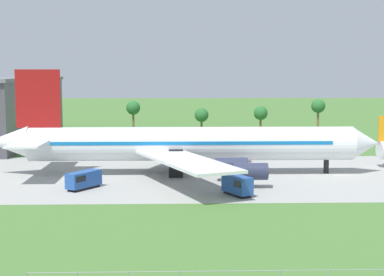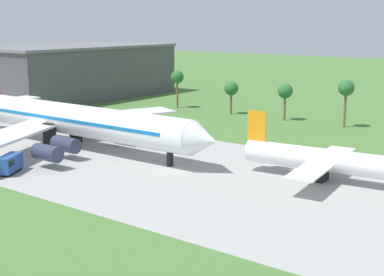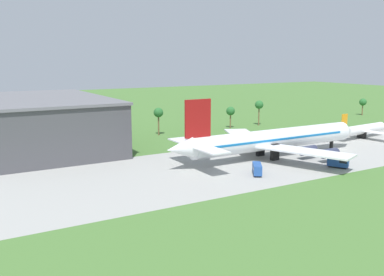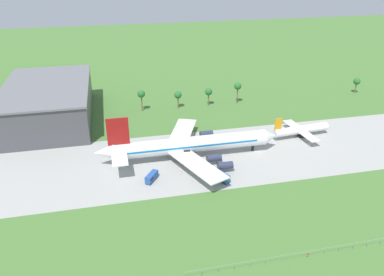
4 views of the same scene
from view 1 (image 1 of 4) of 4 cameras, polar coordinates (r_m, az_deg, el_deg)
ground_plane at (r=105.34m, az=13.95°, el=-3.46°), size 600.00×600.00×0.00m
taxiway_strip at (r=105.34m, az=13.95°, el=-3.45°), size 320.00×44.00×0.02m
jet_airliner at (r=101.90m, az=-0.71°, el=-0.59°), size 68.10×52.27×18.16m
baggage_tug at (r=84.93m, az=4.47°, el=-4.58°), size 4.29×5.61×2.89m
fuel_truck at (r=90.73m, az=-10.53°, el=-4.02°), size 5.07×6.14×2.72m
palm_tree_row at (r=154.53m, az=10.22°, el=2.51°), size 118.38×3.60×10.75m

